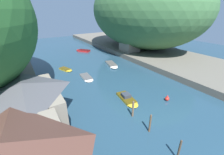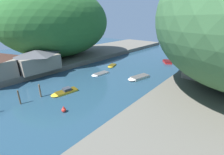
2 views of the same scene
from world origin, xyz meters
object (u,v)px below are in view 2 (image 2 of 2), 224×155
Objects in this scene: boat_small_dinghy at (64,92)px; person_on_quay at (19,70)px; boat_red_skiff at (99,74)px; boat_moored_right at (138,78)px; boat_cabin_cruiser at (167,61)px; channel_buoy_near at (64,110)px; person_by_boathouse at (19,70)px; boathouse_shed at (37,60)px; right_bank_cottage at (199,66)px; boat_navy_launch at (112,66)px.

person_on_quay is (-14.70, -2.98, 2.14)m from boat_small_dinghy.
boat_red_skiff is 0.81× the size of boat_moored_right.
boat_cabin_cruiser is 3.39× the size of person_on_quay.
person_by_boathouse is (-20.86, 0.73, 2.00)m from channel_buoy_near.
boat_small_dinghy is at bearing -6.62° from boathouse_shed.
boathouse_shed is 27.22m from boat_moored_right.
person_on_quay is at bearing -141.49° from right_bank_cottage.
right_bank_cottage is 3.65× the size of person_on_quay.
boathouse_shed is at bearing -1.11° from person_on_quay.
channel_buoy_near is (10.90, -24.32, 0.24)m from boat_navy_launch.
person_on_quay reaches higher than channel_buoy_near.
boat_moored_right is (0.82, -20.51, -0.01)m from boat_cabin_cruiser.
channel_buoy_near is at bearing -14.72° from boathouse_shed.
boat_small_dinghy is (-6.36, -37.26, -0.02)m from boat_cabin_cruiser.
boathouse_shed is 5.13m from person_by_boathouse.
channel_buoy_near is (-13.00, -27.55, -3.64)m from right_bank_cottage.
person_on_quay is (-12.25, -15.52, 2.25)m from boat_red_skiff.
right_bank_cottage is 42.99m from person_on_quay.
channel_buoy_near is at bearing 155.18° from boat_small_dinghy.
person_on_quay and person_by_boathouse have the same top height.
boat_small_dinghy is at bearing -85.85° from person_on_quay.
boat_cabin_cruiser is (21.58, 35.49, -3.83)m from boathouse_shed.
person_by_boathouse is at bearing -86.79° from boathouse_shed.
right_bank_cottage is 1.36× the size of boat_navy_launch.
person_by_boathouse is at bearing -141.62° from right_bank_cottage.
boat_small_dinghy is 15.40m from person_by_boathouse.
boat_small_dinghy is at bearing -100.52° from person_by_boathouse.
boat_red_skiff is (12.77, 10.77, -3.97)m from boathouse_shed.
channel_buoy_near is at bearing -99.55° from person_on_quay.
boat_red_skiff is 20.11m from person_by_boathouse.
boat_cabin_cruiser is at bearing 58.70° from boathouse_shed.
person_on_quay reaches higher than boat_small_dinghy.
boat_cabin_cruiser is 5.06× the size of channel_buoy_near.
boathouse_shed is 40.61m from right_bank_cottage.
boat_navy_launch is 25.71m from person_by_boathouse.
boathouse_shed reaches higher than boat_small_dinghy.
boat_navy_launch is at bearing -4.41° from boat_moored_right.
person_on_quay is (-21.88, -19.74, 2.12)m from boat_moored_right.
person_by_boathouse reaches higher than channel_buoy_near.
boathouse_shed reaches higher than channel_buoy_near.
channel_buoy_near is 0.67× the size of person_on_quay.
boat_cabin_cruiser is 37.80m from boat_small_dinghy.
boat_small_dinghy is 3.36× the size of person_by_boathouse.
boat_moored_right is at bearing -55.28° from person_on_quay.
person_on_quay is (0.52, -4.75, -1.72)m from boathouse_shed.
person_on_quay reaches higher than boat_moored_right.
boat_red_skiff is 3.23× the size of person_by_boathouse.
right_bank_cottage is 18.81m from boat_cabin_cruiser.
right_bank_cottage reaches higher than channel_buoy_near.
channel_buoy_near is 20.97m from person_by_boathouse.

